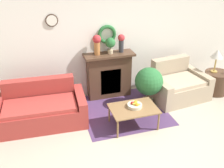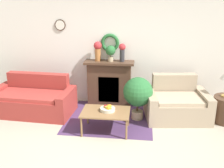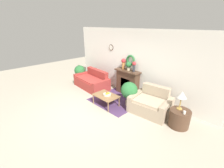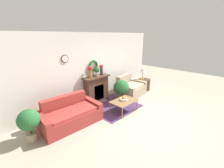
% 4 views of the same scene
% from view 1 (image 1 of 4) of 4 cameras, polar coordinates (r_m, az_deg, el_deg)
% --- Properties ---
extents(ground_plane, '(16.00, 16.00, 0.00)m').
position_cam_1_polar(ground_plane, '(4.69, 8.60, -15.26)').
color(ground_plane, '#ADA38E').
extents(floor_rug, '(1.80, 1.73, 0.01)m').
position_cam_1_polar(floor_rug, '(5.80, 2.46, -5.68)').
color(floor_rug, '#4C335B').
rests_on(floor_rug, ground_plane).
extents(wall_back, '(6.80, 0.14, 2.70)m').
position_cam_1_polar(wall_back, '(6.05, -0.50, 9.92)').
color(wall_back, white).
rests_on(wall_back, ground_plane).
extents(fireplace, '(1.14, 0.41, 1.07)m').
position_cam_1_polar(fireplace, '(6.14, -0.67, 2.05)').
color(fireplace, '#4C3323').
rests_on(fireplace, ground_plane).
extents(couch_left, '(1.82, 1.02, 0.83)m').
position_cam_1_polar(couch_left, '(5.46, -15.25, -5.32)').
color(couch_left, '#9E332D').
rests_on(couch_left, ground_plane).
extents(loveseat_right, '(1.40, 1.12, 0.87)m').
position_cam_1_polar(loveseat_right, '(6.36, 13.93, -0.21)').
color(loveseat_right, tan).
rests_on(loveseat_right, ground_plane).
extents(coffee_table, '(0.91, 0.63, 0.41)m').
position_cam_1_polar(coffee_table, '(5.13, 4.73, -5.57)').
color(coffee_table, olive).
rests_on(coffee_table, ground_plane).
extents(fruit_bowl, '(0.29, 0.29, 0.12)m').
position_cam_1_polar(fruit_bowl, '(5.12, 5.00, -4.57)').
color(fruit_bowl, beige).
rests_on(fruit_bowl, coffee_table).
extents(side_table_by_loveseat, '(0.59, 0.59, 0.53)m').
position_cam_1_polar(side_table_by_loveseat, '(6.87, 21.69, 0.34)').
color(side_table_by_loveseat, '#4C3323').
rests_on(side_table_by_loveseat, ground_plane).
extents(table_lamp, '(0.28, 0.28, 0.56)m').
position_cam_1_polar(table_lamp, '(6.61, 21.91, 5.96)').
color(table_lamp, '#B28E42').
rests_on(table_lamp, side_table_by_loveseat).
extents(vase_on_mantel_left, '(0.19, 0.19, 0.45)m').
position_cam_1_polar(vase_on_mantel_left, '(5.79, -3.30, 8.85)').
color(vase_on_mantel_left, '#AD6B38').
rests_on(vase_on_mantel_left, fireplace).
extents(vase_on_mantel_right, '(0.16, 0.16, 0.41)m').
position_cam_1_polar(vase_on_mantel_right, '(5.94, 2.02, 9.17)').
color(vase_on_mantel_right, '#2D2D33').
rests_on(vase_on_mantel_right, fireplace).
extents(potted_plant_on_mantel, '(0.23, 0.23, 0.37)m').
position_cam_1_polar(potted_plant_on_mantel, '(5.85, -0.37, 8.79)').
color(potted_plant_on_mantel, tan).
rests_on(potted_plant_on_mantel, fireplace).
extents(potted_plant_floor_by_loveseat, '(0.61, 0.61, 0.91)m').
position_cam_1_polar(potted_plant_floor_by_loveseat, '(5.73, 8.03, 0.36)').
color(potted_plant_floor_by_loveseat, tan).
rests_on(potted_plant_floor_by_loveseat, ground_plane).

